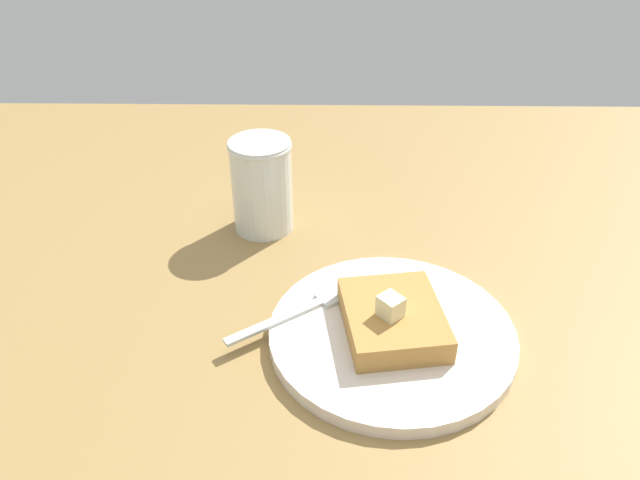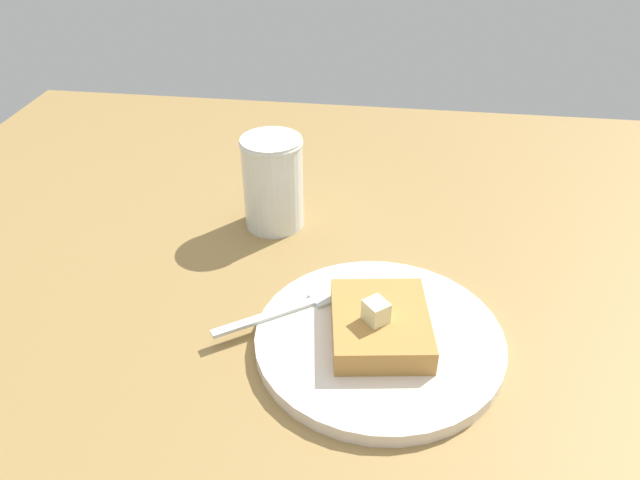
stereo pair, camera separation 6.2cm
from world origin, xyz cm
name	(u,v)px [view 2 (the right image)]	position (x,y,z in cm)	size (l,w,h in cm)	color
table_surface	(343,366)	(0.00, 0.00, 1.09)	(115.65, 115.65, 2.19)	olive
plate	(379,339)	(3.02, 1.94, 2.93)	(22.11, 22.11, 1.30)	silver
toast_slice_center	(380,324)	(3.02, 1.94, 4.67)	(8.38, 10.02, 2.37)	#B17E3C
butter_pat_primary	(376,311)	(2.60, 1.09, 6.84)	(1.96, 1.76, 1.96)	beige
fork	(304,304)	(-4.23, 4.91, 3.66)	(13.93, 10.36, 0.36)	silver
syrup_jar	(273,185)	(-10.18, 20.73, 7.19)	(6.97, 6.97, 10.71)	#351305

